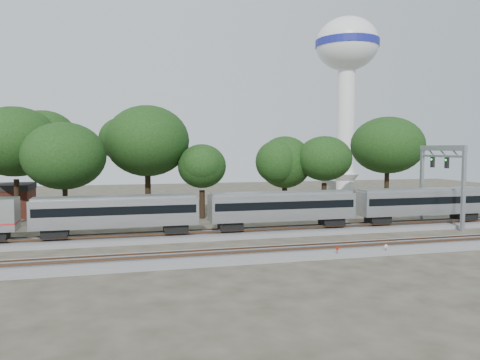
# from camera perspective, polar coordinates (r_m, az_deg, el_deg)

# --- Properties ---
(ground) EXTENTS (160.00, 160.00, 0.00)m
(ground) POSITION_cam_1_polar(r_m,az_deg,el_deg) (45.22, 2.91, -8.07)
(ground) COLOR #383328
(ground) RESTS_ON ground
(track_far) EXTENTS (160.00, 5.00, 0.73)m
(track_far) POSITION_cam_1_polar(r_m,az_deg,el_deg) (50.83, 0.90, -6.48)
(track_far) COLOR slate
(track_far) RESTS_ON ground
(track_near) EXTENTS (160.00, 5.00, 0.73)m
(track_near) POSITION_cam_1_polar(r_m,az_deg,el_deg) (41.46, 4.56, -8.90)
(track_near) COLOR slate
(track_near) RESTS_ON ground
(train) EXTENTS (102.29, 2.91, 4.29)m
(train) POSITION_cam_1_polar(r_m,az_deg,el_deg) (55.17, 13.98, -2.79)
(train) COLOR #B8BBC0
(train) RESTS_ON ground
(switch_stand_red) EXTENTS (0.32, 0.07, 0.99)m
(switch_stand_red) POSITION_cam_1_polar(r_m,az_deg,el_deg) (41.11, 11.76, -8.47)
(switch_stand_red) COLOR #512D19
(switch_stand_red) RESTS_ON ground
(switch_stand_white) EXTENTS (0.31, 0.06, 0.98)m
(switch_stand_white) POSITION_cam_1_polar(r_m,az_deg,el_deg) (43.25, 17.37, -7.96)
(switch_stand_white) COLOR #512D19
(switch_stand_white) RESTS_ON ground
(switch_lever) EXTENTS (0.57, 0.45, 0.30)m
(switch_lever) POSITION_cam_1_polar(r_m,az_deg,el_deg) (41.33, 11.63, -9.09)
(switch_lever) COLOR #512D19
(switch_lever) RESTS_ON ground
(water_tower) EXTENTS (13.32, 13.32, 36.87)m
(water_tower) POSITION_cam_1_polar(r_m,az_deg,el_deg) (104.54, 12.89, 13.74)
(water_tower) COLOR silver
(water_tower) RESTS_ON ground
(signal_gantry) EXTENTS (0.67, 7.97, 9.70)m
(signal_gantry) POSITION_cam_1_polar(r_m,az_deg,el_deg) (60.96, 23.37, 1.43)
(signal_gantry) COLOR gray
(signal_gantry) RESTS_ON ground
(tree_1) EXTENTS (10.32, 10.32, 14.54)m
(tree_1) POSITION_cam_1_polar(r_m,az_deg,el_deg) (64.67, -25.73, 4.21)
(tree_1) COLOR black
(tree_1) RESTS_ON ground
(tree_2) EXTENTS (8.57, 8.57, 12.08)m
(tree_2) POSITION_cam_1_polar(r_m,az_deg,el_deg) (59.58, -20.65, 2.75)
(tree_2) COLOR black
(tree_2) RESTS_ON ground
(tree_3) EXTENTS (10.47, 10.47, 14.77)m
(tree_3) POSITION_cam_1_polar(r_m,az_deg,el_deg) (64.68, -11.23, 4.67)
(tree_3) COLOR black
(tree_3) RESTS_ON ground
(tree_4) EXTENTS (7.08, 7.08, 9.98)m
(tree_4) POSITION_cam_1_polar(r_m,az_deg,el_deg) (62.05, -4.67, 1.67)
(tree_4) COLOR black
(tree_4) RESTS_ON ground
(tree_5) EXTENTS (7.33, 7.33, 10.33)m
(tree_5) POSITION_cam_1_polar(r_m,az_deg,el_deg) (70.98, 5.49, 2.15)
(tree_5) COLOR black
(tree_5) RESTS_ON ground
(tree_6) EXTENTS (7.95, 7.95, 11.21)m
(tree_6) POSITION_cam_1_polar(r_m,az_deg,el_deg) (69.37, 10.26, 2.58)
(tree_6) COLOR black
(tree_6) RESTS_ON ground
(tree_7) EXTENTS (9.98, 9.98, 14.07)m
(tree_7) POSITION_cam_1_polar(r_m,az_deg,el_deg) (83.19, 17.54, 4.06)
(tree_7) COLOR black
(tree_7) RESTS_ON ground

